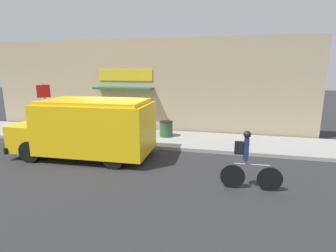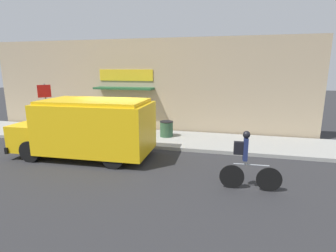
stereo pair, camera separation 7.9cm
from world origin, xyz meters
The scene contains 7 objects.
ground_plane centered at (0.00, 0.00, 0.00)m, with size 70.00×70.00×0.00m, color #2B2B2D.
sidewalk centered at (0.00, 1.48, 0.07)m, with size 28.00×2.95×0.15m.
storefront centered at (-0.02, 3.14, 2.44)m, with size 17.73×0.94×4.88m.
school_bus centered at (-0.57, -1.48, 1.17)m, with size 5.34×2.72×2.24m.
cyclist centered at (5.21, -2.99, 0.81)m, with size 1.72×0.20×1.72m.
stop_sign_post centered at (-4.05, 0.64, 1.83)m, with size 0.45×0.45×2.51m.
trash_bin centered at (1.73, 1.69, 0.52)m, with size 0.64×0.64×0.75m.
Camera 1 is at (4.61, -10.26, 3.39)m, focal length 28.00 mm.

